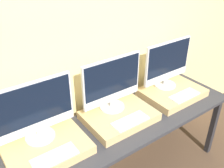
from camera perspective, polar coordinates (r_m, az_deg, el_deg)
wall_back at (r=2.07m, az=-3.77°, el=9.53°), size 8.00×0.04×2.60m
workbench at (r=2.13m, az=2.30°, el=-10.10°), size 2.15×0.61×0.72m
wooden_riser_left at (r=1.87m, az=-14.72°, el=-14.03°), size 0.56×0.43×0.07m
monitor_left at (r=1.77m, az=-17.07°, el=-5.76°), size 0.54×0.21×0.45m
keyboard_left at (r=1.74m, az=-13.00°, el=-15.84°), size 0.30×0.12×0.01m
wooden_riser_center at (r=2.09m, az=1.62°, el=-7.32°), size 0.56×0.43×0.07m
monitor_center at (r=2.01m, az=0.03°, el=0.23°), size 0.54×0.21×0.45m
keyboard_center at (r=1.98m, az=4.19°, el=-8.38°), size 0.30×0.12×0.01m
wooden_riser_right at (r=2.47m, az=13.53°, el=-1.87°), size 0.56×0.43×0.07m
monitor_right at (r=2.40m, az=12.55°, el=4.63°), size 0.54×0.21×0.45m
keyboard_right at (r=2.37m, az=16.20°, el=-2.48°), size 0.30×0.12×0.01m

